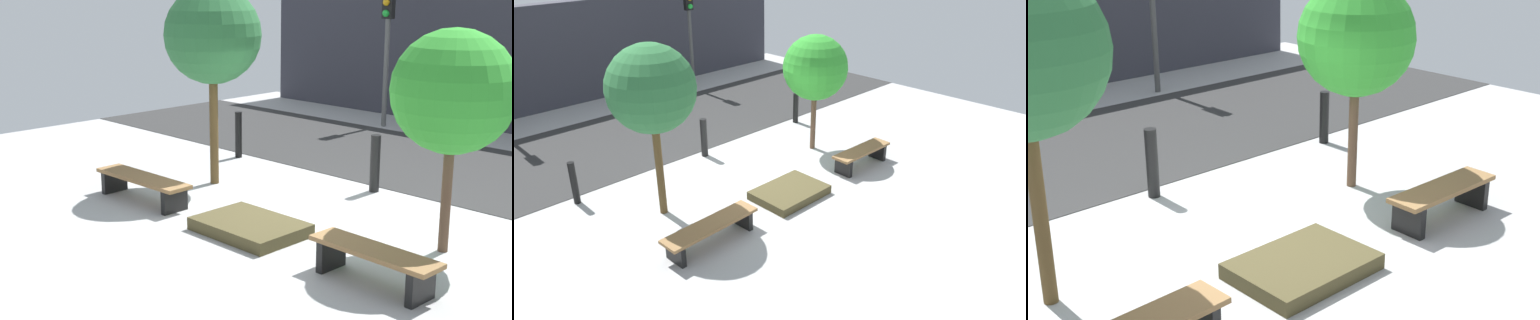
{
  "view_description": "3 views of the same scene",
  "coord_description": "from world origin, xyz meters",
  "views": [
    {
      "loc": [
        6.97,
        -7.66,
        3.54
      ],
      "look_at": [
        -0.16,
        -0.65,
        1.01
      ],
      "focal_mm": 50.0,
      "sensor_mm": 36.0,
      "label": 1
    },
    {
      "loc": [
        -6.97,
        -7.37,
        5.35
      ],
      "look_at": [
        -0.27,
        -0.59,
        0.85
      ],
      "focal_mm": 35.0,
      "sensor_mm": 36.0,
      "label": 2
    },
    {
      "loc": [
        -4.92,
        -5.91,
        3.95
      ],
      "look_at": [
        0.17,
        -0.44,
        1.18
      ],
      "focal_mm": 50.0,
      "sensor_mm": 36.0,
      "label": 3
    }
  ],
  "objects": [
    {
      "name": "bollard_center",
      "position": [
        3.41,
        2.05,
        0.45
      ],
      "size": [
        0.16,
        0.16,
        0.89
      ],
      "primitive_type": "cylinder",
      "color": "black",
      "rests_on": "ground"
    },
    {
      "name": "bollard_left",
      "position": [
        0.0,
        2.05,
        0.5
      ],
      "size": [
        0.17,
        0.17,
        0.99
      ],
      "primitive_type": "cylinder",
      "color": "black",
      "rests_on": "ground"
    },
    {
      "name": "tree_behind_right_bench",
      "position": [
        2.32,
        0.43,
        2.15
      ],
      "size": [
        1.62,
        1.62,
        2.97
      ],
      "color": "brown",
      "rests_on": "ground"
    },
    {
      "name": "planter_bed",
      "position": [
        0.0,
        -0.93,
        0.09
      ],
      "size": [
        1.52,
        1.1,
        0.19
      ],
      "primitive_type": "cube",
      "color": "#494126",
      "rests_on": "ground"
    },
    {
      "name": "ground_plane",
      "position": [
        0.0,
        0.0,
        0.0
      ],
      "size": [
        18.0,
        18.0,
        0.0
      ],
      "primitive_type": "plane",
      "color": "#A8A8A8"
    },
    {
      "name": "road_strip",
      "position": [
        0.0,
        4.4,
        0.01
      ],
      "size": [
        18.0,
        4.22,
        0.01
      ],
      "primitive_type": "cube",
      "color": "#2F2F2F",
      "rests_on": "ground"
    },
    {
      "name": "bench_right",
      "position": [
        2.32,
        -1.13,
        0.33
      ],
      "size": [
        1.7,
        0.5,
        0.46
      ],
      "rotation": [
        0.0,
        0.0,
        -0.03
      ],
      "color": "black",
      "rests_on": "ground"
    }
  ]
}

